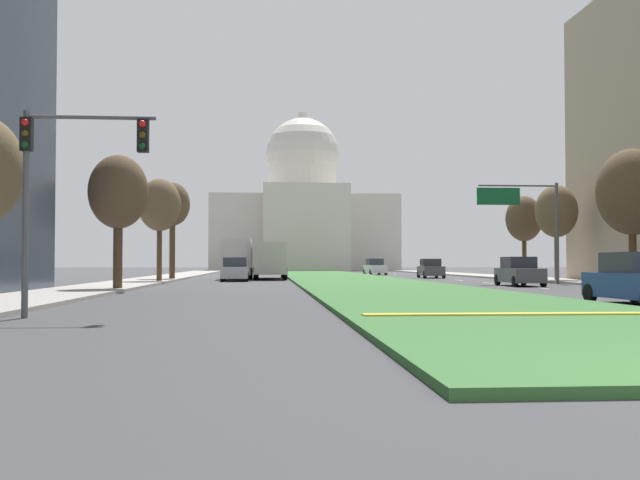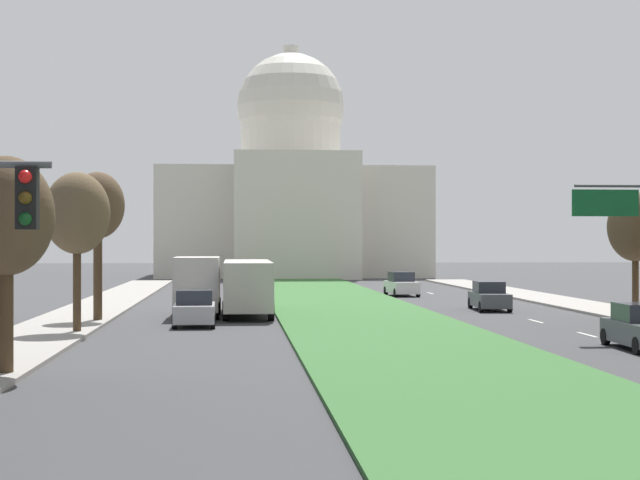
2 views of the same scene
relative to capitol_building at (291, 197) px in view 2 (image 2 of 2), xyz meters
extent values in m
plane|color=#3D3D3F|center=(0.00, -58.06, -9.25)|extent=(260.00, 260.00, 0.00)
cube|color=#386B33|center=(0.00, -63.95, -9.18)|extent=(8.80, 105.94, 0.14)
cube|color=silver|center=(8.56, -76.47, -9.25)|extent=(0.16, 2.40, 0.01)
cube|color=silver|center=(8.56, -68.94, -9.25)|extent=(0.16, 2.40, 0.01)
cube|color=silver|center=(8.56, -59.43, -9.25)|extent=(0.16, 2.40, 0.01)
cube|color=silver|center=(8.56, -41.00, -9.25)|extent=(0.16, 2.40, 0.01)
cube|color=silver|center=(8.56, -27.24, -9.25)|extent=(0.16, 2.40, 0.01)
cube|color=#9E9991|center=(-14.72, -69.83, -9.18)|extent=(4.00, 105.94, 0.15)
cube|color=beige|center=(0.00, 0.80, -3.10)|extent=(30.48, 20.65, 12.31)
cube|color=beige|center=(0.00, -11.53, -2.48)|extent=(13.41, 4.00, 13.54)
cylinder|color=beige|center=(0.00, 0.80, 5.75)|extent=(11.69, 11.69, 5.38)
sphere|color=beige|center=(0.00, 0.80, 10.65)|extent=(12.62, 12.62, 12.62)
cylinder|color=beige|center=(0.00, 0.80, 16.33)|extent=(1.80, 1.80, 3.00)
cube|color=black|center=(-9.34, -105.41, -4.65)|extent=(0.28, 0.24, 0.84)
sphere|color=red|center=(-9.34, -105.55, -4.37)|extent=(0.18, 0.18, 0.18)
sphere|color=#4C380F|center=(-9.34, -105.55, -4.65)|extent=(0.18, 0.18, 0.18)
sphere|color=#0F4219|center=(-9.34, -105.55, -4.93)|extent=(0.18, 0.18, 0.18)
cylinder|color=#515456|center=(9.86, -78.56, -2.95)|extent=(5.13, 0.12, 0.12)
cube|color=#146033|center=(8.57, -78.61, -3.65)|extent=(2.80, 0.08, 1.10)
cylinder|color=#4C3823|center=(-13.33, -88.49, -7.31)|extent=(0.44, 0.44, 3.89)
ellipsoid|color=brown|center=(-13.33, -88.49, -4.47)|extent=(2.84, 2.84, 3.55)
cylinder|color=#4C3823|center=(-13.37, -74.59, -7.07)|extent=(0.35, 0.35, 4.36)
ellipsoid|color=brown|center=(-13.37, -74.59, -4.01)|extent=(2.84, 2.84, 3.55)
cylinder|color=#4C3823|center=(-13.35, -68.09, -6.76)|extent=(0.44, 0.44, 4.99)
ellipsoid|color=brown|center=(-13.35, -68.09, -3.44)|extent=(2.64, 2.64, 3.30)
cylinder|color=#4C3823|center=(13.72, -68.99, -7.31)|extent=(0.34, 0.34, 3.89)
ellipsoid|color=brown|center=(13.72, -68.99, -4.48)|extent=(2.82, 2.82, 3.52)
cube|color=#282D38|center=(8.52, -82.37, -7.88)|extent=(1.63, 2.17, 0.67)
cylinder|color=black|center=(7.65, -84.27, -8.93)|extent=(0.24, 0.65, 0.64)
cylinder|color=black|center=(7.78, -80.76, -8.93)|extent=(0.24, 0.65, 0.64)
cube|color=#BCBCC1|center=(-8.48, -70.57, -8.62)|extent=(1.95, 4.25, 0.83)
cube|color=#282D38|center=(-8.48, -70.74, -7.86)|extent=(1.69, 2.05, 0.68)
cylinder|color=black|center=(-9.37, -68.93, -8.93)|extent=(0.23, 0.64, 0.64)
cylinder|color=black|center=(-7.64, -68.90, -8.93)|extent=(0.23, 0.64, 0.64)
cylinder|color=black|center=(-9.32, -72.25, -8.93)|extent=(0.23, 0.64, 0.64)
cylinder|color=black|center=(-7.59, -72.22, -8.93)|extent=(0.23, 0.64, 0.64)
cube|color=#4C5156|center=(8.23, -60.85, -8.63)|extent=(2.09, 4.77, 0.81)
cube|color=#282D38|center=(8.24, -60.67, -7.89)|extent=(1.71, 2.34, 0.66)
cylinder|color=black|center=(8.91, -62.78, -8.93)|extent=(0.26, 0.65, 0.64)
cylinder|color=black|center=(7.29, -62.67, -8.93)|extent=(0.26, 0.65, 0.64)
cylinder|color=black|center=(9.16, -59.03, -8.93)|extent=(0.26, 0.65, 0.64)
cylinder|color=black|center=(7.54, -58.92, -8.93)|extent=(0.26, 0.65, 0.64)
cube|color=silver|center=(5.68, -44.89, -8.60)|extent=(2.09, 4.31, 0.85)
cube|color=#282D38|center=(5.66, -44.73, -7.83)|extent=(1.72, 2.12, 0.70)
cylinder|color=black|center=(6.61, -46.48, -8.93)|extent=(0.26, 0.65, 0.64)
cylinder|color=black|center=(4.97, -46.59, -8.93)|extent=(0.26, 0.65, 0.64)
cylinder|color=black|center=(6.39, -43.19, -8.93)|extent=(0.26, 0.65, 0.64)
cylinder|color=black|center=(4.74, -43.30, -8.93)|extent=(0.26, 0.65, 0.64)
cube|color=brown|center=(-8.56, -62.26, -7.80)|extent=(2.30, 2.00, 2.20)
cube|color=beige|center=(-8.56, -65.46, -7.45)|extent=(2.30, 4.40, 2.80)
cylinder|color=black|center=(-9.61, -62.26, -8.80)|extent=(0.30, 0.90, 0.90)
cylinder|color=black|center=(-7.51, -62.26, -8.80)|extent=(0.30, 0.90, 0.90)
cylinder|color=black|center=(-9.61, -66.56, -8.80)|extent=(0.30, 0.90, 0.90)
cylinder|color=black|center=(-7.51, -66.56, -8.80)|extent=(0.30, 0.90, 0.90)
cube|color=beige|center=(-5.90, -63.67, -7.55)|extent=(2.50, 11.00, 2.50)
cube|color=#232833|center=(-5.90, -63.67, -7.20)|extent=(2.52, 10.12, 0.90)
cylinder|color=black|center=(-7.05, -59.37, -8.75)|extent=(0.32, 1.00, 1.00)
cylinder|color=black|center=(-4.75, -59.37, -8.75)|extent=(0.32, 1.00, 1.00)
cylinder|color=black|center=(-7.05, -67.57, -8.75)|extent=(0.32, 1.00, 1.00)
cylinder|color=black|center=(-4.75, -67.57, -8.75)|extent=(0.32, 1.00, 1.00)
camera|label=1|loc=(-6.22, -124.10, -7.86)|focal=40.96mm
camera|label=2|loc=(-6.57, -119.35, -5.23)|focal=57.36mm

